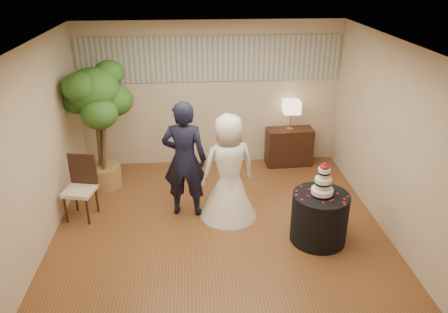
{
  "coord_description": "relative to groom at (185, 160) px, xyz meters",
  "views": [
    {
      "loc": [
        -0.36,
        -5.63,
        3.8
      ],
      "look_at": [
        0.1,
        0.4,
        1.05
      ],
      "focal_mm": 35.0,
      "sensor_mm": 36.0,
      "label": 1
    }
  ],
  "objects": [
    {
      "name": "bride",
      "position": [
        0.68,
        -0.13,
        -0.09
      ],
      "size": [
        1.09,
        1.09,
        1.71
      ],
      "primitive_type": "imported",
      "rotation": [
        0.0,
        0.0,
        3.38
      ],
      "color": "white",
      "rests_on": "floor"
    },
    {
      "name": "side_chair",
      "position": [
        -1.66,
        -0.02,
        -0.44
      ],
      "size": [
        0.56,
        0.57,
        1.02
      ],
      "primitive_type": null,
      "rotation": [
        0.0,
        0.0,
        -0.22
      ],
      "color": "black",
      "rests_on": "floor"
    },
    {
      "name": "wall_front",
      "position": [
        0.5,
        -3.05,
        0.45
      ],
      "size": [
        5.0,
        0.06,
        2.8
      ],
      "primitive_type": "cube",
      "color": "#C8B294",
      "rests_on": "ground"
    },
    {
      "name": "wall_right",
      "position": [
        3.0,
        -0.55,
        0.45
      ],
      "size": [
        0.06,
        5.0,
        2.8
      ],
      "primitive_type": "cube",
      "color": "#C8B294",
      "rests_on": "ground"
    },
    {
      "name": "console",
      "position": [
        2.04,
        1.7,
        -0.58
      ],
      "size": [
        0.92,
        0.44,
        0.75
      ],
      "primitive_type": "cube",
      "rotation": [
        0.0,
        0.0,
        0.04
      ],
      "color": "black",
      "rests_on": "floor"
    },
    {
      "name": "wedding_cake",
      "position": [
        1.93,
        -0.91,
        0.05
      ],
      "size": [
        0.32,
        0.32,
        0.5
      ],
      "primitive_type": null,
      "color": "white",
      "rests_on": "cake_table"
    },
    {
      "name": "cake_table",
      "position": [
        1.93,
        -0.91,
        -0.58
      ],
      "size": [
        0.98,
        0.98,
        0.75
      ],
      "primitive_type": "cylinder",
      "rotation": [
        0.0,
        0.0,
        -0.24
      ],
      "color": "black",
      "rests_on": "floor"
    },
    {
      "name": "ficus_tree",
      "position": [
        -1.49,
        1.05,
        0.19
      ],
      "size": [
        1.15,
        1.15,
        2.29
      ],
      "primitive_type": null,
      "rotation": [
        0.0,
        0.0,
        -3.09
      ],
      "color": "#2B581C",
      "rests_on": "floor"
    },
    {
      "name": "wall_back",
      "position": [
        0.5,
        1.95,
        0.45
      ],
      "size": [
        5.0,
        0.06,
        2.8
      ],
      "primitive_type": "cube",
      "color": "#C8B294",
      "rests_on": "ground"
    },
    {
      "name": "groom",
      "position": [
        0.0,
        0.0,
        0.0
      ],
      "size": [
        0.75,
        0.55,
        1.9
      ],
      "primitive_type": "imported",
      "rotation": [
        0.0,
        0.0,
        2.99
      ],
      "color": "black",
      "rests_on": "floor"
    },
    {
      "name": "floor",
      "position": [
        0.5,
        -0.55,
        -0.95
      ],
      "size": [
        5.0,
        5.0,
        0.0
      ],
      "primitive_type": "cube",
      "color": "brown",
      "rests_on": "ground"
    },
    {
      "name": "mural_border",
      "position": [
        0.5,
        1.93,
        1.15
      ],
      "size": [
        4.9,
        0.02,
        0.85
      ],
      "primitive_type": "cube",
      "color": "#A0A093",
      "rests_on": "wall_back"
    },
    {
      "name": "ceiling",
      "position": [
        0.5,
        -0.55,
        1.85
      ],
      "size": [
        5.0,
        5.0,
        0.0
      ],
      "primitive_type": "cube",
      "color": "white",
      "rests_on": "wall_back"
    },
    {
      "name": "wall_left",
      "position": [
        -2.0,
        -0.55,
        0.45
      ],
      "size": [
        0.06,
        5.0,
        2.8
      ],
      "primitive_type": "cube",
      "color": "#C8B294",
      "rests_on": "ground"
    },
    {
      "name": "table_lamp",
      "position": [
        2.04,
        1.7,
        0.09
      ],
      "size": [
        0.31,
        0.31,
        0.58
      ],
      "primitive_type": null,
      "color": "#D3B38B",
      "rests_on": "console"
    }
  ]
}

